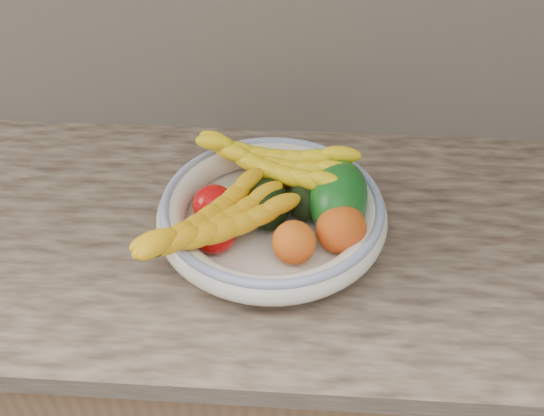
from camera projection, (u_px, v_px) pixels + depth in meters
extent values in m
cube|color=brown|center=(273.00, 375.00, 1.38)|extent=(2.40, 0.62, 0.86)
cube|color=tan|center=(273.00, 234.00, 1.09)|extent=(2.44, 0.66, 0.04)
cube|color=beige|center=(283.00, 17.00, 1.14)|extent=(2.40, 0.02, 0.50)
cylinder|color=silver|center=(272.00, 230.00, 1.05)|extent=(0.13, 0.13, 0.02)
cylinder|color=silver|center=(272.00, 224.00, 1.04)|extent=(0.32, 0.32, 0.01)
torus|color=silver|center=(272.00, 213.00, 1.03)|extent=(0.39, 0.39, 0.05)
torus|color=#3C5AA9|center=(272.00, 204.00, 1.01)|extent=(0.37, 0.37, 0.02)
ellipsoid|color=#E25904|center=(261.00, 171.00, 1.10)|extent=(0.05, 0.05, 0.04)
ellipsoid|color=orange|center=(285.00, 175.00, 1.09)|extent=(0.06, 0.06, 0.05)
ellipsoid|color=#F76105|center=(270.00, 180.00, 1.08)|extent=(0.06, 0.06, 0.05)
ellipsoid|color=red|center=(214.00, 204.00, 1.02)|extent=(0.07, 0.07, 0.06)
ellipsoid|color=#C3080A|center=(215.00, 233.00, 0.97)|extent=(0.08, 0.08, 0.06)
ellipsoid|color=black|center=(268.00, 204.00, 1.02)|extent=(0.08, 0.11, 0.07)
ellipsoid|color=black|center=(306.00, 198.00, 1.03)|extent=(0.07, 0.10, 0.06)
ellipsoid|color=#0F5416|center=(338.00, 197.00, 1.01)|extent=(0.14, 0.16, 0.13)
ellipsoid|color=orange|center=(294.00, 242.00, 0.95)|extent=(0.07, 0.07, 0.07)
ellipsoid|color=orange|center=(341.00, 229.00, 0.97)|extent=(0.09, 0.09, 0.08)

